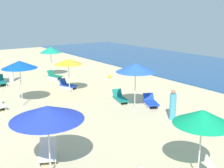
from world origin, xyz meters
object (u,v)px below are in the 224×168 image
Objects in this scene: umbrella_1 at (203,117)px; umbrella_6 at (19,65)px; beachgoer_0 at (173,106)px; beachgoer_2 at (11,73)px; lounge_chair_0_0 at (1,82)px; umbrella_2 at (51,50)px; umbrella_4 at (136,68)px; umbrella_3 at (68,62)px; beach_ball_0 at (110,76)px; lounge_chair_2_0 at (54,76)px; lounge_chair_4_1 at (120,98)px; umbrella_5 at (47,113)px; lounge_chair_3_0 at (68,85)px; lounge_chair_5_0 at (48,152)px; lounge_chair_4_0 at (151,102)px.

umbrella_6 is at bearing -168.15° from umbrella_1.
beachgoer_0 is 13.79m from beachgoer_2.
umbrella_2 reaches higher than lounge_chair_0_0.
umbrella_1 is at bearing -22.69° from umbrella_4.
umbrella_3 is 1.49× the size of beachgoer_2.
umbrella_1 is 1.54× the size of beachgoer_0.
umbrella_4 is at bearing -24.83° from beach_ball_0.
lounge_chair_2_0 is (1.00, -0.21, -2.06)m from umbrella_2.
umbrella_1 is at bearing -161.49° from beachgoer_0.
umbrella_4 is 2.77m from lounge_chair_4_1.
umbrella_5 is (3.35, -6.52, -0.21)m from umbrella_4.
beachgoer_0 is 5.43× the size of beach_ball_0.
beachgoer_0 is at bearing 15.56° from umbrella_3.
lounge_chair_3_0 is 0.95× the size of beachgoer_0.
beachgoer_2 is at bearing 105.15° from lounge_chair_5_0.
umbrella_4 reaches higher than umbrella_5.
beachgoer_2 is (-14.17, 2.74, -1.49)m from umbrella_5.
umbrella_6 is at bearing -95.63° from beachgoer_2.
lounge_chair_5_0 is at bearing -69.63° from umbrella_4.
umbrella_3 is at bearing 141.17° from lounge_chair_4_0.
lounge_chair_5_0 is (12.95, -5.79, -2.09)m from umbrella_2.
umbrella_6 reaches higher than lounge_chair_3_0.
lounge_chair_2_0 is 8.03m from lounge_chair_4_1.
lounge_chair_5_0 is at bearing -95.50° from beachgoer_2.
beachgoer_0 is (8.64, 1.64, 0.50)m from lounge_chair_3_0.
beachgoer_0 is at bearing 15.97° from umbrella_4.
umbrella_5 is (8.60, -5.07, 0.04)m from umbrella_3.
lounge_chair_0_0 is at bearing 114.24° from lounge_chair_3_0.
umbrella_2 is 1.73× the size of lounge_chair_3_0.
lounge_chair_2_0 is at bearing -15.12° from beachgoer_2.
lounge_chair_4_1 is at bearing -56.21° from lounge_chair_0_0.
umbrella_4 is 1.90× the size of lounge_chair_5_0.
lounge_chair_5_0 is (8.68, -5.18, 0.01)m from lounge_chair_3_0.
umbrella_3 is 6.21m from beachgoer_2.
lounge_chair_5_0 is at bearing -32.12° from umbrella_3.
umbrella_6 is (-6.69, 1.21, 2.23)m from lounge_chair_5_0.
umbrella_6 reaches higher than umbrella_4.
umbrella_2 is at bearing 10.24° from lounge_chair_0_0.
beachgoer_0 reaches higher than lounge_chair_0_0.
beachgoer_2 is (-6.42, 1.19, -1.74)m from umbrella_6.
umbrella_4 is 2.44m from lounge_chair_4_0.
lounge_chair_3_0 is at bearing 133.69° from lounge_chair_4_0.
beachgoer_2 is (-0.16, -3.38, -1.60)m from umbrella_2.
lounge_chair_3_0 is (-1.14, 0.44, -1.94)m from umbrella_3.
umbrella_6 is at bearing 97.18° from beachgoer_0.
umbrella_4 is 7.33m from umbrella_5.
umbrella_5 reaches higher than beachgoer_0.
umbrella_6 is at bearing -146.74° from lounge_chair_2_0.
beach_ball_0 is at bearing -8.92° from lounge_chair_3_0.
lounge_chair_5_0 is at bearing -132.07° from lounge_chair_2_0.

